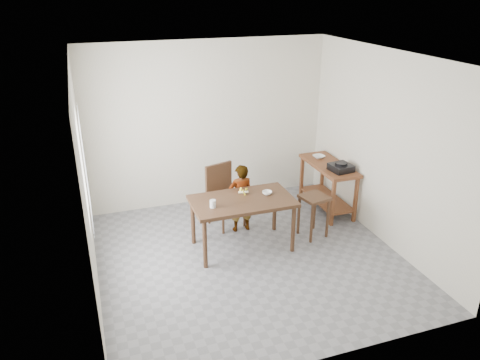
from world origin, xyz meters
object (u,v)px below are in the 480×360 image
object	(u,v)px
dining_table	(242,224)
child	(241,198)
stool	(313,216)
prep_counter	(327,187)
dining_chair	(226,197)

from	to	relation	value
dining_table	child	bearing A→B (deg)	73.59
dining_table	stool	xyz separation A→B (m)	(1.10, -0.02, -0.05)
child	prep_counter	bearing A→B (deg)	-173.73
dining_table	dining_chair	size ratio (longest dim) A/B	1.47
dining_table	child	distance (m)	0.53
dining_table	stool	world-z (taller)	dining_table
dining_table	child	world-z (taller)	child
prep_counter	stool	distance (m)	0.95
dining_chair	prep_counter	bearing A→B (deg)	-17.18
dining_table	prep_counter	world-z (taller)	prep_counter
stool	dining_chair	bearing A→B (deg)	146.87
dining_table	stool	distance (m)	1.10
dining_table	dining_chair	distance (m)	0.71
prep_counter	child	xyz separation A→B (m)	(-1.58, -0.21, 0.13)
dining_table	child	size ratio (longest dim) A/B	1.32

